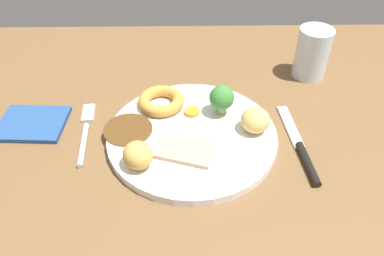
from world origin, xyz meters
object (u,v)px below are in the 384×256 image
at_px(water_glass, 312,53).
at_px(folded_napkin, 32,124).
at_px(meat_slice_main, 186,150).
at_px(yorkshire_pudding, 161,101).
at_px(roast_potato_left, 255,120).
at_px(carrot_coin_front, 192,112).
at_px(fork, 85,131).
at_px(knife, 301,149).
at_px(broccoli_floret, 222,98).
at_px(dinner_plate, 192,136).
at_px(roast_potato_right, 138,155).

relative_size(water_glass, folded_napkin, 0.90).
bearing_deg(meat_slice_main, yorkshire_pudding, 110.28).
relative_size(roast_potato_left, carrot_coin_front, 1.81).
xyz_separation_m(fork, knife, (0.35, -0.05, 0.00)).
distance_m(broccoli_floret, fork, 0.23).
relative_size(carrot_coin_front, water_glass, 0.26).
relative_size(broccoli_floret, folded_napkin, 0.48).
xyz_separation_m(meat_slice_main, fork, (-0.17, 0.06, -0.01)).
bearing_deg(dinner_plate, carrot_coin_front, 88.91).
bearing_deg(broccoli_floret, meat_slice_main, -122.94).
bearing_deg(water_glass, carrot_coin_front, -149.61).
height_order(roast_potato_left, folded_napkin, roast_potato_left).
height_order(dinner_plate, folded_napkin, dinner_plate).
relative_size(meat_slice_main, knife, 0.45).
height_order(roast_potato_left, roast_potato_right, same).
height_order(fork, knife, knife).
distance_m(broccoli_floret, folded_napkin, 0.32).
xyz_separation_m(dinner_plate, broccoli_floret, (0.05, 0.05, 0.04)).
relative_size(yorkshire_pudding, water_glass, 0.81).
height_order(meat_slice_main, knife, meat_slice_main).
relative_size(dinner_plate, yorkshire_pudding, 3.42).
xyz_separation_m(fork, folded_napkin, (-0.09, 0.02, 0.00)).
xyz_separation_m(carrot_coin_front, knife, (0.17, -0.08, -0.01)).
bearing_deg(folded_napkin, roast_potato_left, -5.08).
distance_m(roast_potato_left, knife, 0.08).
bearing_deg(dinner_plate, knife, -10.06).
bearing_deg(dinner_plate, broccoli_floret, 45.00).
xyz_separation_m(dinner_plate, meat_slice_main, (-0.01, -0.04, 0.01)).
bearing_deg(roast_potato_left, broccoli_floret, 138.79).
xyz_separation_m(roast_potato_right, water_glass, (0.31, 0.26, 0.02)).
bearing_deg(meat_slice_main, knife, 3.91).
bearing_deg(folded_napkin, dinner_plate, -8.16).
distance_m(knife, water_glass, 0.23).
height_order(dinner_plate, yorkshire_pudding, yorkshire_pudding).
bearing_deg(carrot_coin_front, broccoli_floret, 1.36).
relative_size(roast_potato_left, broccoli_floret, 0.88).
xyz_separation_m(roast_potato_left, water_glass, (0.13, 0.18, 0.02)).
distance_m(dinner_plate, roast_potato_right, 0.11).
relative_size(roast_potato_right, carrot_coin_front, 1.79).
distance_m(yorkshire_pudding, folded_napkin, 0.22).
height_order(carrot_coin_front, knife, carrot_coin_front).
bearing_deg(knife, broccoli_floret, 51.74).
height_order(meat_slice_main, folded_napkin, meat_slice_main).
bearing_deg(knife, roast_potato_left, 58.18).
xyz_separation_m(roast_potato_left, carrot_coin_front, (-0.10, 0.04, -0.02)).
height_order(dinner_plate, knife, dinner_plate).
bearing_deg(roast_potato_right, knife, 8.89).
bearing_deg(dinner_plate, fork, 174.13).
xyz_separation_m(broccoli_floret, water_glass, (0.18, 0.14, 0.00)).
bearing_deg(folded_napkin, roast_potato_right, -29.46).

